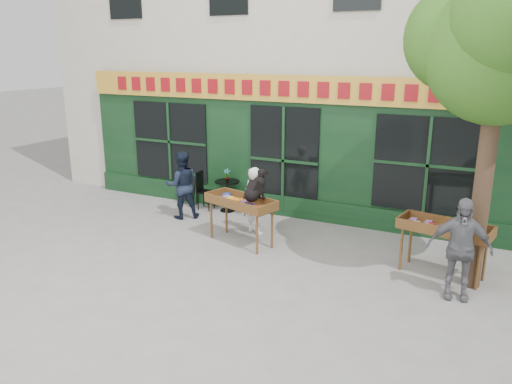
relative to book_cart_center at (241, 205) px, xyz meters
The scene contains 14 objects.
ground 0.88m from the book_cart_center, 75.75° to the right, with size 80.00×80.00×0.00m, color slate.
building 7.03m from the book_cart_center, 89.22° to the left, with size 14.00×7.26×10.00m.
street_tree 5.50m from the book_cart_center, ahead, with size 3.05×2.90×5.60m.
book_cart_center is the anchor object (origin of this frame).
dog 0.59m from the book_cart_center, ahead, with size 0.34×0.60×0.60m, color black, non-canonical shape.
woman 0.66m from the book_cart_center, 90.00° to the left, with size 0.53×0.35×1.47m, color white.
book_cart_right 3.87m from the book_cart_center, ahead, with size 1.59×0.90×0.99m.
man_right 4.21m from the book_cart_center, ahead, with size 0.97×0.40×1.66m, color #595A5E.
bistro_table 2.19m from the book_cart_center, 126.57° to the left, with size 0.60×0.60×0.76m.
bistro_chair_left 2.54m from the book_cart_center, 139.74° to the left, with size 0.39×0.38×0.95m.
bistro_chair_right 2.00m from the book_cart_center, 110.18° to the left, with size 0.51×0.51×0.95m.
potted_plant 2.17m from the book_cart_center, 126.57° to the left, with size 0.16×0.11×0.30m, color gray.
man_left 2.16m from the book_cart_center, 157.10° to the left, with size 0.77×0.60×1.59m, color black.
chalkboard 3.20m from the book_cart_center, 143.57° to the left, with size 0.56×0.20×0.79m.
Camera 1 is at (4.42, -8.18, 3.79)m, focal length 35.00 mm.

